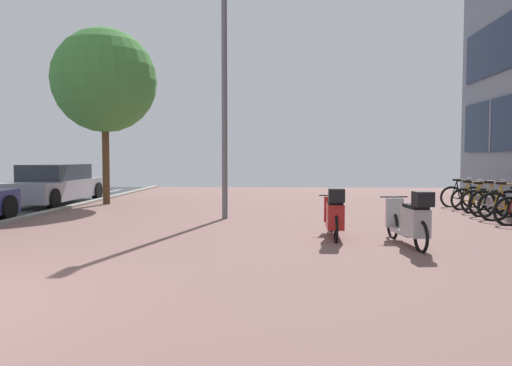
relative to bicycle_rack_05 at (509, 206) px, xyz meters
The scene contains 11 objects.
ground 10.89m from the bicycle_rack_05, 137.31° to the right, with size 21.00×40.00×0.13m.
bicycle_rack_05 is the anchor object (origin of this frame).
bicycle_rack_06 0.79m from the bicycle_rack_05, 87.51° to the left, with size 1.40×0.48×1.00m.
bicycle_rack_07 1.58m from the bicycle_rack_05, 87.25° to the left, with size 1.29×0.48×0.94m.
bicycle_rack_08 2.38m from the bicycle_rack_05, 87.76° to the left, with size 1.29×0.48×0.93m.
bicycle_rack_09 3.17m from the bicycle_rack_05, 88.47° to the left, with size 1.32×0.48×0.94m.
scooter_near 5.20m from the bicycle_rack_05, 149.07° to the right, with size 0.52×1.76×1.00m.
scooter_mid 4.76m from the bicycle_rack_05, 133.14° to the right, with size 0.56×1.87×1.01m.
parked_car_far 13.46m from the bicycle_rack_05, 164.02° to the left, with size 1.81×4.41×1.30m.
lamp_post 7.54m from the bicycle_rack_05, behind, with size 0.20×0.52×6.29m.
street_tree 12.29m from the bicycle_rack_05, 161.91° to the left, with size 3.34×3.34×5.68m.
Camera 1 is at (3.93, -4.33, 1.54)m, focal length 33.61 mm.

